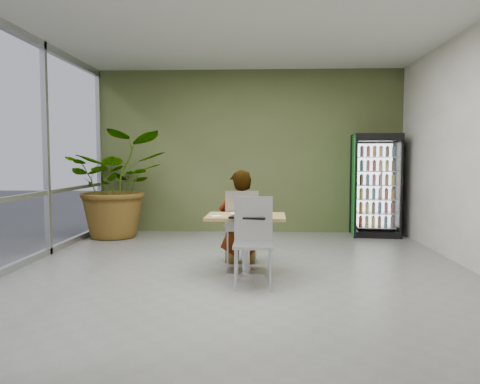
# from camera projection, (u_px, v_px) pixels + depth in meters

# --- Properties ---
(ground) EXTENTS (7.00, 7.00, 0.00)m
(ground) POSITION_uv_depth(u_px,v_px,m) (242.00, 275.00, 5.86)
(ground) COLOR slate
(ground) RESTS_ON ground
(room_envelope) EXTENTS (6.00, 7.00, 3.20)m
(room_envelope) POSITION_uv_depth(u_px,v_px,m) (242.00, 148.00, 5.75)
(room_envelope) COLOR silver
(room_envelope) RESTS_ON ground
(storefront_frame) EXTENTS (0.10, 7.00, 3.20)m
(storefront_frame) POSITION_uv_depth(u_px,v_px,m) (4.00, 148.00, 5.88)
(storefront_frame) COLOR #AEB0B2
(storefront_frame) RESTS_ON ground
(dining_table) EXTENTS (1.01, 0.72, 0.75)m
(dining_table) POSITION_uv_depth(u_px,v_px,m) (246.00, 232.00, 5.94)
(dining_table) COLOR #AC8C49
(dining_table) RESTS_ON ground
(chair_far) EXTENTS (0.52, 0.52, 1.02)m
(chair_far) POSITION_uv_depth(u_px,v_px,m) (241.00, 221.00, 6.50)
(chair_far) COLOR #AEB0B2
(chair_far) RESTS_ON ground
(chair_near) EXTENTS (0.45, 0.46, 1.02)m
(chair_near) POSITION_uv_depth(u_px,v_px,m) (253.00, 234.00, 5.42)
(chair_near) COLOR #AEB0B2
(chair_near) RESTS_ON ground
(seated_woman) EXTENTS (0.64, 0.47, 1.61)m
(seated_woman) POSITION_uv_depth(u_px,v_px,m) (240.00, 227.00, 6.56)
(seated_woman) COLOR black
(seated_woman) RESTS_ON ground
(pizza_plate) EXTENTS (0.29, 0.22, 0.03)m
(pizza_plate) POSITION_uv_depth(u_px,v_px,m) (238.00, 213.00, 6.03)
(pizza_plate) COLOR white
(pizza_plate) RESTS_ON dining_table
(soda_cup) EXTENTS (0.09, 0.09, 0.16)m
(soda_cup) POSITION_uv_depth(u_px,v_px,m) (259.00, 209.00, 5.93)
(soda_cup) COLOR white
(soda_cup) RESTS_ON dining_table
(napkin_stack) EXTENTS (0.18, 0.18, 0.02)m
(napkin_stack) POSITION_uv_depth(u_px,v_px,m) (216.00, 216.00, 5.72)
(napkin_stack) COLOR white
(napkin_stack) RESTS_ON dining_table
(cafeteria_tray) EXTENTS (0.51, 0.43, 0.03)m
(cafeteria_tray) POSITION_uv_depth(u_px,v_px,m) (250.00, 217.00, 5.64)
(cafeteria_tray) COLOR black
(cafeteria_tray) RESTS_ON dining_table
(beverage_fridge) EXTENTS (0.96, 0.78, 1.92)m
(beverage_fridge) POSITION_uv_depth(u_px,v_px,m) (376.00, 185.00, 8.80)
(beverage_fridge) COLOR black
(beverage_fridge) RESTS_ON ground
(potted_plant) EXTENTS (2.16, 2.01, 1.97)m
(potted_plant) POSITION_uv_depth(u_px,v_px,m) (117.00, 184.00, 8.68)
(potted_plant) COLOR #2E5B24
(potted_plant) RESTS_ON ground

